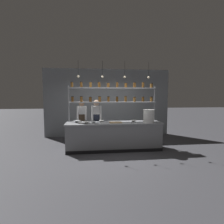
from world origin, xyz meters
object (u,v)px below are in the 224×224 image
prep_bowl_center_back (101,121)px  serving_cup_front (80,122)px  prep_bowl_center_front (77,122)px  prep_bowl_far_left (87,123)px  spice_shelf_unit (113,96)px  container_stack (149,116)px  chef_left (82,119)px  prep_bowl_near_right (134,121)px  chef_center (97,119)px  cutting_board (116,122)px  prep_bowl_near_left (94,122)px

prep_bowl_center_back → serving_cup_front: 0.77m
prep_bowl_center_front → prep_bowl_far_left: 0.44m
spice_shelf_unit → container_stack: (1.11, -0.57, -0.65)m
prep_bowl_center_back → serving_cup_front: serving_cup_front is taller
chef_left → serving_cup_front: chef_left is taller
prep_bowl_center_back → prep_bowl_near_right: prep_bowl_near_right is taller
spice_shelf_unit → chef_center: 1.04m
chef_center → serving_cup_front: (-0.53, -0.71, 0.01)m
spice_shelf_unit → chef_center: bearing=157.6°
cutting_board → prep_bowl_center_back: size_ratio=2.06×
prep_bowl_near_left → cutting_board: bearing=-4.0°
chef_center → cutting_board: chef_center is taller
chef_center → prep_bowl_near_right: size_ratio=7.54×
container_stack → serving_cup_front: container_stack is taller
prep_bowl_near_right → chef_center: bearing=156.5°
prep_bowl_near_right → serving_cup_front: 1.78m
chef_left → cutting_board: bearing=-37.7°
prep_bowl_center_front → prep_bowl_center_back: 0.83m
chef_center → prep_bowl_near_right: bearing=-20.4°
chef_center → prep_bowl_center_back: bearing=-63.5°
prep_bowl_center_back → cutting_board: bearing=-32.3°
chef_left → prep_bowl_far_left: chef_left is taller
spice_shelf_unit → chef_left: (-1.10, 0.48, -0.86)m
cutting_board → prep_bowl_near_left: size_ratio=2.16×
chef_center → prep_bowl_far_left: (-0.33, -0.72, -0.00)m
spice_shelf_unit → serving_cup_front: bearing=-156.5°
prep_bowl_near_left → prep_bowl_near_right: size_ratio=0.84×
prep_bowl_near_right → prep_bowl_center_front: bearing=177.0°
container_stack → prep_bowl_near_right: 0.55m
prep_bowl_near_right → prep_bowl_center_back: bearing=170.5°
prep_bowl_center_back → prep_bowl_near_right: size_ratio=0.88×
prep_bowl_near_left → prep_bowl_center_back: bearing=41.2°
prep_bowl_center_front → chef_center: bearing=33.1°
container_stack → serving_cup_front: bearing=177.7°
prep_bowl_far_left → chef_left: bearing=101.7°
chef_left → prep_bowl_near_right: (1.77, -0.79, 0.01)m
spice_shelf_unit → container_stack: bearing=-27.0°
prep_bowl_near_left → prep_bowl_far_left: 0.26m
prep_bowl_center_front → prep_bowl_far_left: prep_bowl_far_left is taller
spice_shelf_unit → prep_bowl_center_back: bearing=-162.9°
prep_bowl_near_right → prep_bowl_near_left: bearing=-177.7°
prep_bowl_near_left → prep_bowl_far_left: size_ratio=0.77×
prep_bowl_far_left → spice_shelf_unit: bearing=28.9°
spice_shelf_unit → chef_center: spice_shelf_unit is taller
prep_bowl_center_front → prep_bowl_center_back: size_ratio=1.19×
prep_bowl_center_front → prep_bowl_near_right: 1.91m
serving_cup_front → chef_left: bearing=90.1°
chef_left → serving_cup_front: size_ratio=18.45×
chef_left → serving_cup_front: bearing=-89.6°
chef_left → prep_bowl_near_right: bearing=-23.6°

